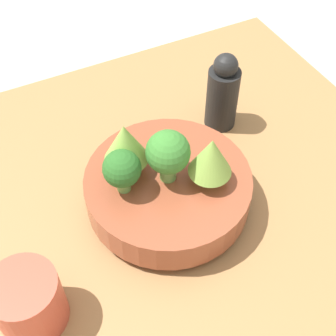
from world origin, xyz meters
TOP-DOWN VIEW (x-y plane):
  - ground_plane at (0.00, 0.00)m, footprint 6.00×6.00m
  - table at (0.00, 0.00)m, footprint 0.87×0.73m
  - bowl at (-0.02, 0.01)m, footprint 0.24×0.24m
  - broccoli_floret_center at (-0.02, 0.01)m, footprint 0.06×0.06m
  - romanesco_piece_near at (0.02, -0.03)m, footprint 0.06×0.06m
  - romanesco_piece_far at (-0.07, 0.04)m, footprint 0.06×0.06m
  - broccoli_floret_right at (0.04, 0.00)m, footprint 0.05×0.05m
  - cup at (0.21, 0.09)m, footprint 0.09×0.09m
  - pepper_mill at (-0.18, -0.11)m, footprint 0.05×0.05m

SIDE VIEW (x-z plane):
  - ground_plane at x=0.00m, z-range 0.00..0.00m
  - table at x=0.00m, z-range 0.00..0.03m
  - bowl at x=-0.02m, z-range 0.04..0.10m
  - cup at x=0.21m, z-range 0.03..0.12m
  - pepper_mill at x=-0.18m, z-range 0.03..0.17m
  - broccoli_floret_right at x=0.04m, z-range 0.11..0.17m
  - romanesco_piece_far at x=-0.07m, z-range 0.11..0.19m
  - broccoli_floret_center at x=-0.02m, z-range 0.11..0.19m
  - romanesco_piece_near at x=0.02m, z-range 0.11..0.20m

